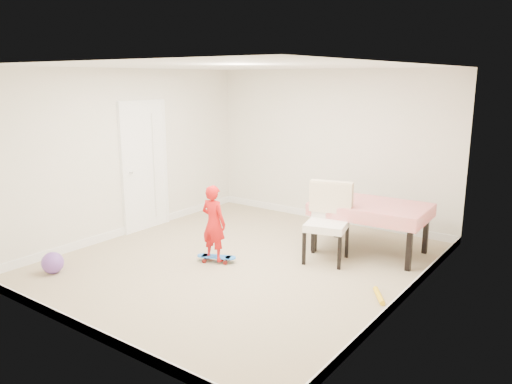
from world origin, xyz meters
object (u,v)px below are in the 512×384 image
Objects in this scene: child at (214,226)px; skateboard at (217,259)px; balloon at (53,263)px; dining_chair at (327,223)px; dining_table at (370,228)px.

skateboard is at bearing -131.49° from child.
child is at bearing 46.93° from balloon.
dining_chair is 1.98× the size of skateboard.
dining_table reaches higher than skateboard.
skateboard is at bearing -136.55° from dining_table.
skateboard is 2.11m from balloon.
dining_table is at bearing 23.05° from skateboard.
dining_chair is at bearing -119.23° from dining_table.
balloon is at bearing -156.17° from skateboard.
balloon is (-1.44, -1.54, 0.10)m from skateboard.
balloon is at bearing -136.17° from dining_table.
dining_chair is 1.58m from skateboard.
child is (-1.21, -0.93, -0.02)m from dining_chair.
dining_table reaches higher than balloon.
dining_chair is 1.53m from child.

